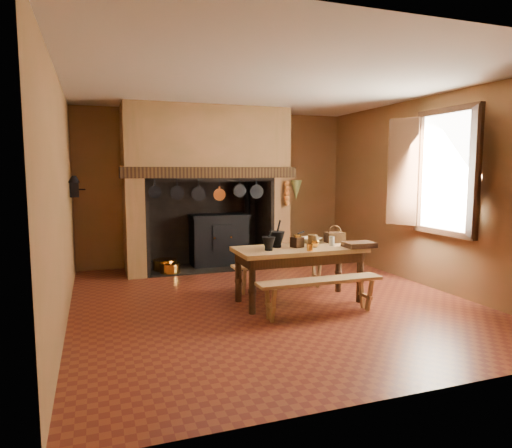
{
  "coord_description": "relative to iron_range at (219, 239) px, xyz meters",
  "views": [
    {
      "loc": [
        -2.16,
        -5.5,
        1.72
      ],
      "look_at": [
        -0.09,
        0.3,
        1.0
      ],
      "focal_mm": 32.0,
      "sensor_mm": 36.0,
      "label": 1
    }
  ],
  "objects": [
    {
      "name": "floor",
      "position": [
        0.04,
        -2.45,
        -0.48
      ],
      "size": [
        5.5,
        5.5,
        0.0
      ],
      "primitive_type": "plane",
      "color": "maroon",
      "rests_on": "ground"
    },
    {
      "name": "ceiling",
      "position": [
        0.04,
        -2.45,
        2.32
      ],
      "size": [
        5.5,
        5.5,
        0.0
      ],
      "primitive_type": "plane",
      "rotation": [
        3.14,
        0.0,
        0.0
      ],
      "color": "silver",
      "rests_on": "back_wall"
    },
    {
      "name": "back_wall",
      "position": [
        0.04,
        0.3,
        0.92
      ],
      "size": [
        5.0,
        0.02,
        2.8
      ],
      "primitive_type": "cube",
      "color": "brown",
      "rests_on": "floor"
    },
    {
      "name": "wall_left",
      "position": [
        -2.46,
        -2.45,
        0.92
      ],
      "size": [
        0.02,
        5.5,
        2.8
      ],
      "primitive_type": "cube",
      "color": "brown",
      "rests_on": "floor"
    },
    {
      "name": "wall_right",
      "position": [
        2.54,
        -2.45,
        0.92
      ],
      "size": [
        0.02,
        5.5,
        2.8
      ],
      "primitive_type": "cube",
      "color": "brown",
      "rests_on": "floor"
    },
    {
      "name": "wall_front",
      "position": [
        0.04,
        -5.2,
        0.92
      ],
      "size": [
        5.0,
        0.02,
        2.8
      ],
      "primitive_type": "cube",
      "color": "brown",
      "rests_on": "floor"
    },
    {
      "name": "chimney_breast",
      "position": [
        -0.26,
        -0.14,
        1.33
      ],
      "size": [
        2.95,
        0.96,
        2.8
      ],
      "color": "brown",
      "rests_on": "floor"
    },
    {
      "name": "iron_range",
      "position": [
        0.0,
        0.0,
        0.0
      ],
      "size": [
        1.12,
        0.55,
        1.6
      ],
      "color": "black",
      "rests_on": "floor"
    },
    {
      "name": "hearth_pans",
      "position": [
        -1.01,
        -0.23,
        -0.39
      ],
      "size": [
        0.51,
        0.62,
        0.2
      ],
      "color": "gold",
      "rests_on": "floor"
    },
    {
      "name": "hanging_pans",
      "position": [
        -0.3,
        -0.64,
        0.88
      ],
      "size": [
        1.92,
        0.29,
        0.27
      ],
      "color": "black",
      "rests_on": "chimney_breast"
    },
    {
      "name": "onion_string",
      "position": [
        1.04,
        -0.66,
        0.85
      ],
      "size": [
        0.12,
        0.1,
        0.46
      ],
      "primitive_type": null,
      "color": "#AF5D20",
      "rests_on": "chimney_breast"
    },
    {
      "name": "herb_bunch",
      "position": [
        1.22,
        -0.66,
        0.9
      ],
      "size": [
        0.2,
        0.2,
        0.35
      ],
      "primitive_type": "cone",
      "rotation": [
        3.14,
        0.0,
        0.0
      ],
      "color": "brown",
      "rests_on": "chimney_breast"
    },
    {
      "name": "window",
      "position": [
        2.39,
        -2.85,
        1.22
      ],
      "size": [
        0.39,
        1.75,
        1.76
      ],
      "color": "white",
      "rests_on": "wall_right"
    },
    {
      "name": "wall_coffee_mill",
      "position": [
        -2.38,
        -0.9,
        1.03
      ],
      "size": [
        0.23,
        0.16,
        0.31
      ],
      "color": "black",
      "rests_on": "wall_left"
    },
    {
      "name": "work_table",
      "position": [
        0.38,
        -2.62,
        0.13
      ],
      "size": [
        1.68,
        0.75,
        0.73
      ],
      "color": "#A1734A",
      "rests_on": "floor"
    },
    {
      "name": "bench_front",
      "position": [
        0.38,
        -3.21,
        -0.16
      ],
      "size": [
        1.56,
        0.27,
        0.44
      ],
      "color": "#A1734A",
      "rests_on": "floor"
    },
    {
      "name": "bench_back",
      "position": [
        0.38,
        -1.99,
        -0.18
      ],
      "size": [
        1.43,
        0.25,
        0.4
      ],
      "color": "#A1734A",
      "rests_on": "floor"
    },
    {
      "name": "mortar_large",
      "position": [
        0.1,
        -2.52,
        0.36
      ],
      "size": [
        0.21,
        0.21,
        0.36
      ],
      "rotation": [
        0.0,
        0.0,
        0.42
      ],
      "color": "black",
      "rests_on": "work_table"
    },
    {
      "name": "mortar_small",
      "position": [
        -0.08,
        -2.7,
        0.34
      ],
      "size": [
        0.17,
        0.17,
        0.29
      ],
      "rotation": [
        0.0,
        0.0,
        0.01
      ],
      "color": "black",
      "rests_on": "work_table"
    },
    {
      "name": "coffee_grinder",
      "position": [
        0.35,
        -2.6,
        0.32
      ],
      "size": [
        0.2,
        0.17,
        0.21
      ],
      "rotation": [
        0.0,
        0.0,
        0.33
      ],
      "color": "#371D11",
      "rests_on": "work_table"
    },
    {
      "name": "brass_mug_a",
      "position": [
        0.39,
        -2.91,
        0.29
      ],
      "size": [
        0.1,
        0.1,
        0.09
      ],
      "primitive_type": "cylinder",
      "rotation": [
        0.0,
        0.0,
        -0.41
      ],
      "color": "gold",
      "rests_on": "work_table"
    },
    {
      "name": "brass_mug_b",
      "position": [
        0.42,
        -2.33,
        0.29
      ],
      "size": [
        0.1,
        0.1,
        0.1
      ],
      "primitive_type": "cylinder",
      "rotation": [
        0.0,
        0.0,
        0.13
      ],
      "color": "gold",
      "rests_on": "work_table"
    },
    {
      "name": "mixing_bowl",
      "position": [
        0.68,
        -2.32,
        0.28
      ],
      "size": [
        0.4,
        0.4,
        0.07
      ],
      "primitive_type": "imported",
      "rotation": [
        0.0,
        0.0,
        0.42
      ],
      "color": "beige",
      "rests_on": "work_table"
    },
    {
      "name": "stoneware_crock",
      "position": [
        0.55,
        -2.66,
        0.33
      ],
      "size": [
        0.14,
        0.14,
        0.16
      ],
      "primitive_type": "cylinder",
      "rotation": [
        0.0,
        0.0,
        0.05
      ],
      "color": "brown",
      "rests_on": "work_table"
    },
    {
      "name": "glass_jar",
      "position": [
        0.83,
        -2.66,
        0.31
      ],
      "size": [
        0.08,
        0.08,
        0.12
      ],
      "primitive_type": "cylinder",
      "rotation": [
        0.0,
        0.0,
        0.17
      ],
      "color": "beige",
      "rests_on": "work_table"
    },
    {
      "name": "wicker_basket",
      "position": [
        1.02,
        -2.4,
        0.32
      ],
      "size": [
        0.26,
        0.19,
        0.24
      ],
      "rotation": [
        0.0,
        0.0,
        -0.04
      ],
      "color": "#4F3317",
      "rests_on": "work_table"
    },
    {
      "name": "wooden_tray",
      "position": [
        1.12,
        -2.87,
        0.28
      ],
      "size": [
        0.4,
        0.29,
        0.07
      ],
      "primitive_type": "cube",
      "rotation": [
        0.0,
        0.0,
        -0.03
      ],
      "color": "#371D11",
      "rests_on": "work_table"
    },
    {
      "name": "brass_cup",
      "position": [
        0.56,
        -2.68,
        0.29
      ],
      "size": [
        0.14,
        0.14,
        0.1
      ],
      "primitive_type": "imported",
      "rotation": [
        0.0,
        0.0,
        -0.17
      ],
      "color": "gold",
      "rests_on": "work_table"
    }
  ]
}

